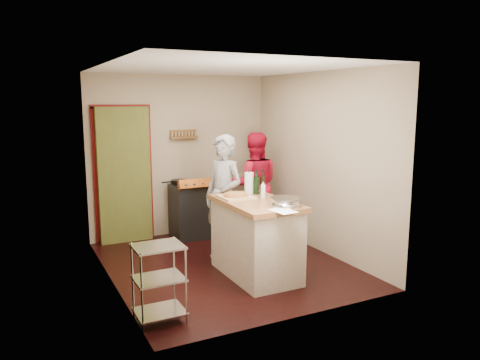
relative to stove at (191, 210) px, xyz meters
name	(u,v)px	position (x,y,z in m)	size (l,w,h in m)	color
floor	(226,264)	(-0.05, -1.42, -0.45)	(3.50, 3.50, 0.00)	black
back_wall	(142,168)	(-0.69, 0.36, 0.68)	(3.00, 0.44, 2.60)	gray
left_wall	(108,178)	(-1.55, -1.42, 0.85)	(0.04, 3.50, 2.60)	gray
right_wall	(319,163)	(1.45, -1.42, 0.85)	(0.04, 3.50, 2.60)	gray
ceiling	(225,67)	(-0.05, -1.42, 2.16)	(3.00, 3.50, 0.02)	white
stove	(191,210)	(0.00, 0.00, 0.00)	(0.60, 0.63, 1.00)	black
wire_shelving	(159,279)	(-1.33, -2.62, -0.01)	(0.48, 0.40, 0.80)	silver
island	(256,236)	(0.13, -1.95, 0.06)	(0.76, 1.43, 1.28)	beige
person_stripe	(224,198)	(0.03, -1.20, 0.42)	(0.63, 0.42, 1.74)	#A3A4A8
person_red	(254,185)	(0.95, -0.37, 0.40)	(0.82, 0.64, 1.69)	red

